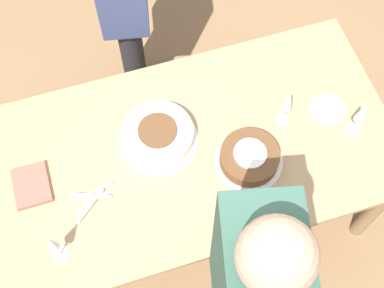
{
  "coord_description": "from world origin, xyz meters",
  "views": [
    {
      "loc": [
        -0.3,
        -0.94,
        2.79
      ],
      "look_at": [
        0.0,
        0.0,
        0.78
      ],
      "focal_mm": 50.0,
      "sensor_mm": 36.0,
      "label": 1
    }
  ],
  "objects_px": {
    "wine_glass_near": "(288,102)",
    "wine_glass_far": "(361,114)",
    "wine_glass_extra": "(53,244)",
    "cake_front_chocolate": "(249,157)",
    "cake_center_white": "(158,136)"
  },
  "relations": [
    {
      "from": "wine_glass_near",
      "to": "wine_glass_far",
      "type": "distance_m",
      "value": 0.3
    },
    {
      "from": "cake_front_chocolate",
      "to": "wine_glass_extra",
      "type": "bearing_deg",
      "value": -169.47
    },
    {
      "from": "cake_front_chocolate",
      "to": "wine_glass_near",
      "type": "relative_size",
      "value": 1.24
    },
    {
      "from": "wine_glass_far",
      "to": "cake_center_white",
      "type": "bearing_deg",
      "value": 165.85
    },
    {
      "from": "cake_front_chocolate",
      "to": "wine_glass_far",
      "type": "xyz_separation_m",
      "value": [
        0.48,
        0.0,
        0.11
      ]
    },
    {
      "from": "wine_glass_far",
      "to": "wine_glass_near",
      "type": "bearing_deg",
      "value": 152.94
    },
    {
      "from": "wine_glass_near",
      "to": "wine_glass_extra",
      "type": "xyz_separation_m",
      "value": [
        -1.05,
        -0.3,
        -0.02
      ]
    },
    {
      "from": "cake_center_white",
      "to": "cake_front_chocolate",
      "type": "bearing_deg",
      "value": -31.89
    },
    {
      "from": "wine_glass_near",
      "to": "wine_glass_far",
      "type": "xyz_separation_m",
      "value": [
        0.27,
        -0.14,
        -0.01
      ]
    },
    {
      "from": "wine_glass_near",
      "to": "wine_glass_extra",
      "type": "bearing_deg",
      "value": -164.17
    },
    {
      "from": "cake_front_chocolate",
      "to": "wine_glass_far",
      "type": "height_order",
      "value": "wine_glass_far"
    },
    {
      "from": "cake_center_white",
      "to": "wine_glass_near",
      "type": "distance_m",
      "value": 0.56
    },
    {
      "from": "wine_glass_near",
      "to": "wine_glass_far",
      "type": "relative_size",
      "value": 1.07
    },
    {
      "from": "wine_glass_far",
      "to": "wine_glass_extra",
      "type": "relative_size",
      "value": 1.01
    },
    {
      "from": "cake_center_white",
      "to": "wine_glass_far",
      "type": "distance_m",
      "value": 0.85
    }
  ]
}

